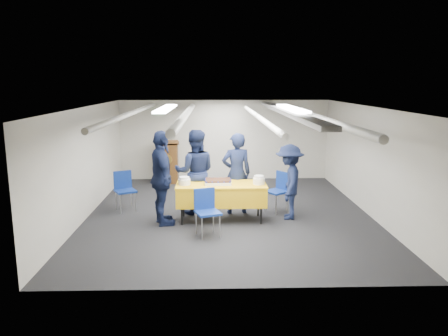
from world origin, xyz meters
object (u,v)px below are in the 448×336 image
at_px(chair_near, 206,207).
at_px(sailor_b, 195,172).
at_px(serving_table, 221,194).
at_px(chair_right, 279,187).
at_px(podium, 168,161).
at_px(chair_left, 124,187).
at_px(sailor_c, 162,178).
at_px(sailor_d, 289,182).
at_px(sailor_a, 236,173).
at_px(sheet_cake, 218,182).

bearing_deg(chair_near, sailor_b, 100.32).
xyz_separation_m(serving_table, chair_right, (1.29, 0.63, -0.03)).
height_order(podium, chair_right, podium).
distance_m(chair_left, sailor_c, 1.47).
bearing_deg(sailor_d, sailor_a, -100.68).
distance_m(serving_table, podium, 3.77).
relative_size(chair_near, chair_left, 1.00).
distance_m(serving_table, sailor_d, 1.43).
distance_m(sailor_b, sailor_d, 2.00).
relative_size(serving_table, sailor_a, 1.04).
distance_m(serving_table, sailor_b, 0.83).
xyz_separation_m(chair_left, sailor_a, (2.47, -0.29, 0.35)).
distance_m(podium, chair_left, 2.77).
relative_size(chair_left, sailor_b, 0.48).
relative_size(sheet_cake, sailor_c, 0.29).
bearing_deg(chair_near, chair_right, 43.30).
relative_size(chair_near, chair_right, 1.00).
bearing_deg(sailor_a, sailor_c, 17.51).
distance_m(sailor_c, sailor_d, 2.61).
bearing_deg(chair_right, chair_left, 177.05).
xyz_separation_m(podium, chair_left, (-0.71, -2.68, -0.08)).
bearing_deg(sailor_b, sailor_d, 167.31).
bearing_deg(podium, sheet_cake, -68.69).
bearing_deg(chair_right, sheet_cake, -155.27).
relative_size(sailor_b, sailor_d, 1.17).
distance_m(chair_left, sailor_a, 2.52).
bearing_deg(chair_near, sailor_d, 29.55).
distance_m(sailor_a, sailor_d, 1.15).
distance_m(chair_right, sailor_c, 2.65).
distance_m(chair_near, sailor_b, 1.46).
relative_size(chair_right, sailor_a, 0.50).
distance_m(chair_near, sailor_c, 1.16).
distance_m(serving_table, chair_left, 2.28).
height_order(chair_left, sailor_c, sailor_c).
distance_m(serving_table, chair_right, 1.44).
bearing_deg(sailor_c, sailor_b, -56.76).
height_order(serving_table, sailor_c, sailor_c).
height_order(chair_left, sailor_d, sailor_d).
bearing_deg(sailor_c, chair_near, -142.73).
bearing_deg(sheet_cake, chair_left, 158.81).
relative_size(sheet_cake, chair_near, 0.63).
height_order(serving_table, sheet_cake, sheet_cake).
distance_m(chair_near, sailor_d, 1.98).
xyz_separation_m(chair_near, sailor_a, (0.64, 1.38, 0.35)).
xyz_separation_m(chair_right, sailor_b, (-1.84, -0.11, 0.38)).
xyz_separation_m(chair_near, sailor_c, (-0.88, 0.63, 0.41)).
bearing_deg(chair_right, chair_near, -136.70).
height_order(podium, chair_near, podium).
bearing_deg(sailor_a, serving_table, 47.93).
distance_m(chair_right, chair_left, 3.43).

